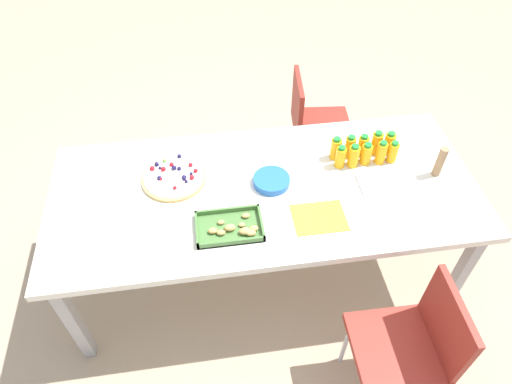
{
  "coord_description": "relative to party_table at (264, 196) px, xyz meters",
  "views": [
    {
      "loc": [
        0.28,
        1.62,
        2.48
      ],
      "look_at": [
        0.05,
        0.04,
        0.77
      ],
      "focal_mm": 31.97,
      "sensor_mm": 36.0,
      "label": 1
    }
  ],
  "objects": [
    {
      "name": "party_table",
      "position": [
        0.0,
        0.0,
        0.0
      ],
      "size": [
        2.24,
        0.98,
        0.75
      ],
      "color": "silver",
      "rests_on": "ground_plane"
    },
    {
      "name": "chair_near_left",
      "position": [
        -0.48,
        -0.83,
        -0.19
      ],
      "size": [
        0.44,
        0.44,
        0.83
      ],
      "rotation": [
        0.0,
        0.0,
        1.47
      ],
      "color": "maroon",
      "rests_on": "ground_plane"
    },
    {
      "name": "juice_bottle_4",
      "position": [
        -0.43,
        -0.18,
        0.12
      ],
      "size": [
        0.06,
        0.06,
        0.14
      ],
      "color": "#FAAC14",
      "rests_on": "party_table"
    },
    {
      "name": "juice_bottle_7",
      "position": [
        -0.58,
        -0.12,
        0.12
      ],
      "size": [
        0.06,
        0.06,
        0.13
      ],
      "color": "#FAAD14",
      "rests_on": "party_table"
    },
    {
      "name": "juice_bottle_3",
      "position": [
        -0.51,
        -0.19,
        0.12
      ],
      "size": [
        0.06,
        0.06,
        0.14
      ],
      "color": "#F9AF14",
      "rests_on": "party_table"
    },
    {
      "name": "juice_bottle_1",
      "position": [
        -0.66,
        -0.19,
        0.13
      ],
      "size": [
        0.06,
        0.06,
        0.15
      ],
      "color": "#FAAE14",
      "rests_on": "party_table"
    },
    {
      "name": "juice_bottle_2",
      "position": [
        -0.58,
        -0.19,
        0.12
      ],
      "size": [
        0.06,
        0.06,
        0.13
      ],
      "color": "#FAAE14",
      "rests_on": "party_table"
    },
    {
      "name": "napkin_stack",
      "position": [
        -0.57,
        0.05,
        0.07
      ],
      "size": [
        0.15,
        0.15,
        0.01
      ],
      "primitive_type": "cube",
      "color": "white",
      "rests_on": "party_table"
    },
    {
      "name": "paper_folder",
      "position": [
        -0.24,
        0.24,
        0.06
      ],
      "size": [
        0.26,
        0.2,
        0.01
      ],
      "primitive_type": "cube",
      "rotation": [
        0.0,
        0.0,
        0.0
      ],
      "color": "yellow",
      "rests_on": "party_table"
    },
    {
      "name": "chair_far_left",
      "position": [
        -0.56,
        0.82,
        -0.19
      ],
      "size": [
        0.41,
        0.41,
        0.83
      ],
      "rotation": [
        0.0,
        0.0,
        -1.59
      ],
      "color": "maroon",
      "rests_on": "ground_plane"
    },
    {
      "name": "juice_bottle_5",
      "position": [
        -0.73,
        -0.11,
        0.12
      ],
      "size": [
        0.05,
        0.05,
        0.13
      ],
      "color": "#F9AD14",
      "rests_on": "party_table"
    },
    {
      "name": "fruit_pizza",
      "position": [
        0.47,
        -0.14,
        0.07
      ],
      "size": [
        0.34,
        0.34,
        0.05
      ],
      "color": "tan",
      "rests_on": "party_table"
    },
    {
      "name": "ground_plane",
      "position": [
        0.0,
        0.0,
        -0.69
      ],
      "size": [
        12.0,
        12.0,
        0.0
      ],
      "primitive_type": "plane",
      "color": "tan"
    },
    {
      "name": "juice_bottle_9",
      "position": [
        -0.43,
        -0.11,
        0.12
      ],
      "size": [
        0.06,
        0.06,
        0.14
      ],
      "color": "#F9AE14",
      "rests_on": "party_table"
    },
    {
      "name": "juice_bottle_6",
      "position": [
        -0.66,
        -0.11,
        0.13
      ],
      "size": [
        0.05,
        0.05,
        0.14
      ],
      "color": "#F9AB14",
      "rests_on": "party_table"
    },
    {
      "name": "cardboard_tube",
      "position": [
        -0.93,
        0.03,
        0.15
      ],
      "size": [
        0.04,
        0.04,
        0.18
      ],
      "primitive_type": "cylinder",
      "color": "#9E7A56",
      "rests_on": "party_table"
    },
    {
      "name": "snack_tray",
      "position": [
        0.2,
        0.24,
        0.07
      ],
      "size": [
        0.32,
        0.21,
        0.04
      ],
      "color": "#477238",
      "rests_on": "party_table"
    },
    {
      "name": "juice_bottle_8",
      "position": [
        -0.5,
        -0.11,
        0.13
      ],
      "size": [
        0.06,
        0.06,
        0.14
      ],
      "color": "#F9AE14",
      "rests_on": "party_table"
    },
    {
      "name": "plate_stack",
      "position": [
        -0.04,
        -0.03,
        0.08
      ],
      "size": [
        0.19,
        0.19,
        0.04
      ],
      "color": "blue",
      "rests_on": "party_table"
    },
    {
      "name": "juice_bottle_0",
      "position": [
        -0.73,
        -0.18,
        0.12
      ],
      "size": [
        0.06,
        0.06,
        0.14
      ],
      "color": "#F9AE14",
      "rests_on": "party_table"
    }
  ]
}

